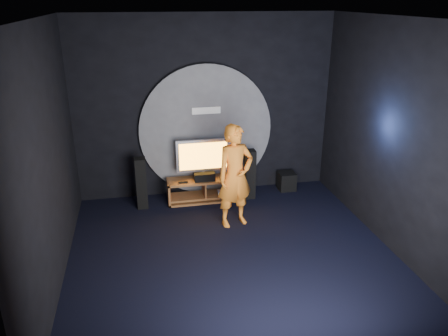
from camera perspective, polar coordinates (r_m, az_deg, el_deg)
The scene contains 15 objects.
floor at distance 6.93m, azimuth 1.14°, elevation -11.33°, with size 5.00×5.00×0.00m, color black.
back_wall at distance 8.51m, azimuth -2.46°, elevation 7.88°, with size 5.00×0.04×3.50m, color black.
front_wall at distance 3.97m, azimuth 9.28°, elevation -9.17°, with size 5.00×0.04×3.50m, color black.
left_wall at distance 6.14m, azimuth -22.16°, elevation 0.79°, with size 0.04×5.00×3.50m, color black.
right_wall at distance 7.11m, azimuth 21.37°, elevation 3.63°, with size 0.04×5.00×3.50m, color black.
ceiling at distance 5.82m, azimuth 1.41°, elevation 19.04°, with size 5.00×5.00×0.01m, color black.
wall_disc_panel at distance 8.58m, azimuth -2.35°, elevation 4.89°, with size 2.60×0.11×2.60m.
media_console at distance 8.59m, azimuth -2.55°, elevation -3.00°, with size 1.43×0.45×0.45m.
tv at distance 8.39m, azimuth -2.75°, elevation 1.43°, with size 1.03×0.22×0.78m.
center_speaker at distance 8.38m, azimuth -2.55°, elevation -1.18°, with size 0.40×0.15×0.15m, color black.
remote at distance 8.32m, azimuth -5.33°, elevation -1.90°, with size 0.18×0.05×0.02m, color black.
tower_speaker_left at distance 8.31m, azimuth -10.74°, elevation -1.96°, with size 0.20×0.22×0.99m, color black.
tower_speaker_right at distance 8.59m, azimuth 3.38°, elevation -0.81°, with size 0.20×0.22×0.99m, color black.
subwoofer at distance 9.15m, azimuth 8.17°, elevation -1.69°, with size 0.34×0.34×0.37m, color black.
player at distance 7.42m, azimuth 1.47°, elevation -1.07°, with size 0.66×0.43×1.81m, color orange.
Camera 1 is at (-1.29, -5.67, 3.76)m, focal length 35.00 mm.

